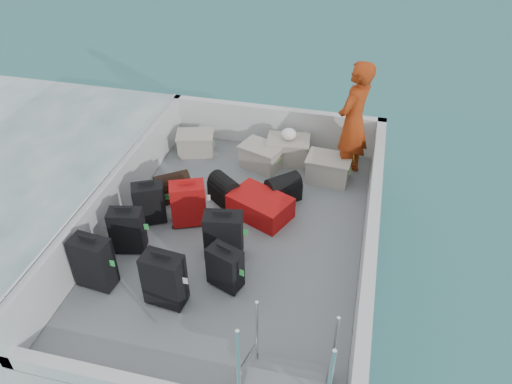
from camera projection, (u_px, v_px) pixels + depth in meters
ground at (237, 268)px, 7.08m from camera, size 160.00×160.00×0.00m
ferry_hull at (237, 253)px, 6.90m from camera, size 3.60×5.00×0.60m
deck at (236, 236)px, 6.71m from camera, size 3.30×4.70×0.02m
deck_fittings at (256, 235)px, 6.17m from camera, size 3.60×5.00×0.90m
suitcase_0 at (94, 263)px, 5.81m from camera, size 0.48×0.30×0.70m
suitcase_1 at (127, 231)px, 6.32m from camera, size 0.46×0.32×0.63m
suitcase_2 at (149, 203)px, 6.79m from camera, size 0.48×0.41×0.60m
suitcase_3 at (164, 280)px, 5.60m from camera, size 0.48×0.31×0.70m
suitcase_5 at (188, 204)px, 6.74m from camera, size 0.54×0.44×0.64m
suitcase_6 at (225, 268)px, 5.84m from camera, size 0.46×0.36×0.56m
suitcase_7 at (224, 236)px, 6.22m from camera, size 0.51×0.35×0.66m
suitcase_8 at (260, 206)px, 6.96m from camera, size 0.97×0.83×0.32m
duffel_0 at (173, 189)px, 7.29m from camera, size 0.58×0.54×0.32m
duffel_1 at (224, 191)px, 7.24m from camera, size 0.53×0.51×0.32m
duffel_2 at (283, 191)px, 7.25m from camera, size 0.56×0.55×0.32m
crate_0 at (196, 144)px, 8.27m from camera, size 0.65×0.52×0.34m
crate_1 at (261, 157)px, 7.94m from camera, size 0.70×0.59×0.36m
crate_2 at (288, 151)px, 8.07m from camera, size 0.68×0.51×0.38m
crate_3 at (328, 170)px, 7.64m from camera, size 0.66×0.48×0.38m
yellow_bag at (349, 156)px, 8.09m from camera, size 0.28×0.26×0.22m
white_bag at (289, 136)px, 7.90m from camera, size 0.24×0.24×0.18m
passenger at (353, 122)px, 7.31m from camera, size 0.70×0.81×1.87m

